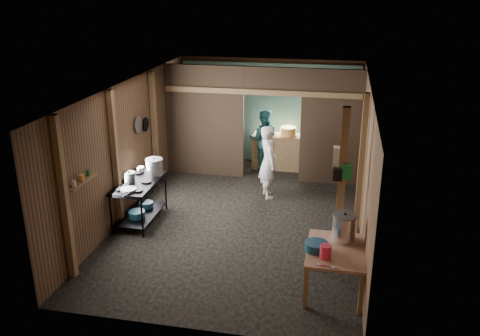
% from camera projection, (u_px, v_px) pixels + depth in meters
% --- Properties ---
extents(floor, '(4.50, 7.00, 0.00)m').
position_uv_depth(floor, '(242.00, 217.00, 10.04)').
color(floor, black).
rests_on(floor, ground).
extents(ceiling, '(4.50, 7.00, 0.00)m').
position_uv_depth(ceiling, '(242.00, 86.00, 9.15)').
color(ceiling, '#3F3A35').
rests_on(ceiling, ground).
extents(wall_back, '(4.50, 0.00, 2.60)m').
position_uv_depth(wall_back, '(269.00, 111.00, 12.82)').
color(wall_back, brown).
rests_on(wall_back, ground).
extents(wall_front, '(4.50, 0.00, 2.60)m').
position_uv_depth(wall_front, '(188.00, 242.00, 6.37)').
color(wall_front, brown).
rests_on(wall_front, ground).
extents(wall_left, '(0.00, 7.00, 2.60)m').
position_uv_depth(wall_left, '(130.00, 147.00, 10.01)').
color(wall_left, brown).
rests_on(wall_left, ground).
extents(wall_right, '(0.00, 7.00, 2.60)m').
position_uv_depth(wall_right, '(365.00, 162.00, 9.18)').
color(wall_right, brown).
rests_on(wall_right, ground).
extents(partition_left, '(1.85, 0.10, 2.60)m').
position_uv_depth(partition_left, '(205.00, 121.00, 11.87)').
color(partition_left, '#412F21').
rests_on(partition_left, floor).
extents(partition_right, '(1.35, 0.10, 2.60)m').
position_uv_depth(partition_right, '(331.00, 128.00, 11.33)').
color(partition_right, '#412F21').
rests_on(partition_right, floor).
extents(partition_header, '(1.30, 0.10, 0.60)m').
position_uv_depth(partition_header, '(273.00, 81.00, 11.23)').
color(partition_header, '#412F21').
rests_on(partition_header, wall_back).
extents(turquoise_panel, '(4.40, 0.06, 2.50)m').
position_uv_depth(turquoise_panel, '(269.00, 113.00, 12.78)').
color(turquoise_panel, '#619EA0').
rests_on(turquoise_panel, wall_back).
extents(back_counter, '(1.20, 0.50, 0.85)m').
position_uv_depth(back_counter, '(277.00, 151.00, 12.56)').
color(back_counter, '#9F7848').
rests_on(back_counter, floor).
extents(wall_clock, '(0.20, 0.03, 0.20)m').
position_uv_depth(wall_clock, '(279.00, 88.00, 12.47)').
color(wall_clock, beige).
rests_on(wall_clock, wall_back).
extents(post_left_a, '(0.10, 0.12, 2.60)m').
position_uv_depth(post_left_a, '(65.00, 200.00, 7.61)').
color(post_left_a, '#9F7848').
rests_on(post_left_a, floor).
extents(post_left_b, '(0.10, 0.12, 2.60)m').
position_uv_depth(post_left_b, '(116.00, 161.00, 9.27)').
color(post_left_b, '#9F7848').
rests_on(post_left_b, floor).
extents(post_left_c, '(0.10, 0.12, 2.60)m').
position_uv_depth(post_left_c, '(155.00, 131.00, 11.11)').
color(post_left_c, '#9F7848').
rests_on(post_left_c, floor).
extents(post_right, '(0.10, 0.12, 2.60)m').
position_uv_depth(post_right, '(361.00, 166.00, 9.00)').
color(post_right, '#9F7848').
rests_on(post_right, floor).
extents(post_free, '(0.12, 0.12, 2.60)m').
position_uv_depth(post_free, '(341.00, 188.00, 8.05)').
color(post_free, '#9F7848').
rests_on(post_free, floor).
extents(cross_beam, '(4.40, 0.12, 0.12)m').
position_uv_depth(cross_beam, '(261.00, 92.00, 11.32)').
color(cross_beam, '#9F7848').
rests_on(cross_beam, wall_left).
extents(pan_lid_big, '(0.03, 0.34, 0.34)m').
position_uv_depth(pan_lid_big, '(138.00, 125.00, 10.25)').
color(pan_lid_big, slate).
rests_on(pan_lid_big, wall_left).
extents(pan_lid_small, '(0.03, 0.30, 0.30)m').
position_uv_depth(pan_lid_small, '(146.00, 124.00, 10.66)').
color(pan_lid_small, black).
rests_on(pan_lid_small, wall_left).
extents(wall_shelf, '(0.14, 0.80, 0.03)m').
position_uv_depth(wall_shelf, '(82.00, 181.00, 8.03)').
color(wall_shelf, '#9F7848').
rests_on(wall_shelf, wall_left).
extents(jar_white, '(0.07, 0.07, 0.10)m').
position_uv_depth(jar_white, '(74.00, 183.00, 7.78)').
color(jar_white, beige).
rests_on(jar_white, wall_shelf).
extents(jar_yellow, '(0.08, 0.08, 0.10)m').
position_uv_depth(jar_yellow, '(82.00, 178.00, 8.01)').
color(jar_yellow, '#F2A44B').
rests_on(jar_yellow, wall_shelf).
extents(jar_green, '(0.06, 0.06, 0.10)m').
position_uv_depth(jar_green, '(88.00, 173.00, 8.21)').
color(jar_green, '#197633').
rests_on(jar_green, wall_shelf).
extents(bag_white, '(0.22, 0.15, 0.32)m').
position_uv_depth(bag_white, '(340.00, 157.00, 7.97)').
color(bag_white, beige).
rests_on(bag_white, post_free).
extents(bag_green, '(0.16, 0.12, 0.24)m').
position_uv_depth(bag_green, '(347.00, 171.00, 7.88)').
color(bag_green, '#197633').
rests_on(bag_green, post_free).
extents(bag_black, '(0.14, 0.10, 0.20)m').
position_uv_depth(bag_black, '(338.00, 174.00, 7.91)').
color(bag_black, black).
rests_on(bag_black, post_free).
extents(gas_range, '(0.71, 1.38, 0.81)m').
position_uv_depth(gas_range, '(140.00, 202.00, 9.74)').
color(gas_range, black).
rests_on(gas_range, floor).
extents(prep_table, '(0.84, 1.16, 0.68)m').
position_uv_depth(prep_table, '(334.00, 270.00, 7.57)').
color(prep_table, '#AA7D5D').
rests_on(prep_table, floor).
extents(stove_pot_large, '(0.34, 0.34, 0.34)m').
position_uv_depth(stove_pot_large, '(154.00, 167.00, 9.91)').
color(stove_pot_large, silver).
rests_on(stove_pot_large, gas_range).
extents(stove_pot_med, '(0.30, 0.30, 0.20)m').
position_uv_depth(stove_pot_med, '(129.00, 177.00, 9.60)').
color(stove_pot_med, silver).
rests_on(stove_pot_med, gas_range).
extents(stove_saucepan, '(0.19, 0.19, 0.09)m').
position_uv_depth(stove_saucepan, '(140.00, 169.00, 10.12)').
color(stove_saucepan, silver).
rests_on(stove_saucepan, gas_range).
extents(frying_pan, '(0.39, 0.56, 0.07)m').
position_uv_depth(frying_pan, '(128.00, 190.00, 9.17)').
color(frying_pan, slate).
rests_on(frying_pan, gas_range).
extents(blue_tub_front, '(0.31, 0.31, 0.13)m').
position_uv_depth(blue_tub_front, '(137.00, 214.00, 9.65)').
color(blue_tub_front, navy).
rests_on(blue_tub_front, gas_range).
extents(blue_tub_back, '(0.27, 0.27, 0.11)m').
position_uv_depth(blue_tub_back, '(146.00, 205.00, 10.09)').
color(blue_tub_back, navy).
rests_on(blue_tub_back, gas_range).
extents(stock_pot, '(0.39, 0.39, 0.44)m').
position_uv_depth(stock_pot, '(344.00, 228.00, 7.66)').
color(stock_pot, silver).
rests_on(stock_pot, prep_table).
extents(wash_basin, '(0.37, 0.37, 0.13)m').
position_uv_depth(wash_basin, '(316.00, 246.00, 7.41)').
color(wash_basin, navy).
rests_on(wash_basin, prep_table).
extents(pink_bucket, '(0.18, 0.18, 0.20)m').
position_uv_depth(pink_bucket, '(325.00, 252.00, 7.19)').
color(pink_bucket, '#E22B48').
rests_on(pink_bucket, prep_table).
extents(knife, '(0.30, 0.09, 0.01)m').
position_uv_depth(knife, '(327.00, 266.00, 7.00)').
color(knife, silver).
rests_on(knife, prep_table).
extents(yellow_tub, '(0.37, 0.37, 0.21)m').
position_uv_depth(yellow_tub, '(288.00, 131.00, 12.33)').
color(yellow_tub, '#F2A44B').
rests_on(yellow_tub, back_counter).
extents(red_cup, '(0.13, 0.13, 0.15)m').
position_uv_depth(red_cup, '(261.00, 131.00, 12.46)').
color(red_cup, '#AF081D').
rests_on(red_cup, back_counter).
extents(cook, '(0.58, 0.68, 1.57)m').
position_uv_depth(cook, '(268.00, 162.00, 10.74)').
color(cook, white).
rests_on(cook, floor).
extents(worker_back, '(0.77, 0.63, 1.50)m').
position_uv_depth(worker_back, '(264.00, 139.00, 12.39)').
color(worker_back, '#287374').
rests_on(worker_back, floor).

